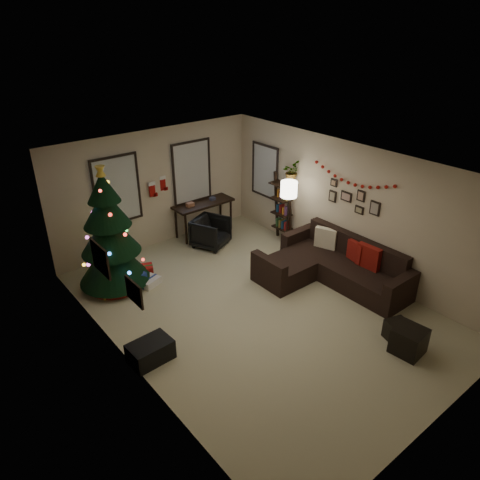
% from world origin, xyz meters
% --- Properties ---
extents(floor, '(7.00, 7.00, 0.00)m').
position_xyz_m(floor, '(0.00, 0.00, 0.00)').
color(floor, '#B4AC88').
rests_on(floor, ground).
extents(ceiling, '(7.00, 7.00, 0.00)m').
position_xyz_m(ceiling, '(0.00, 0.00, 2.70)').
color(ceiling, white).
rests_on(ceiling, floor).
extents(wall_back, '(5.00, 0.00, 5.00)m').
position_xyz_m(wall_back, '(0.00, 3.50, 1.35)').
color(wall_back, beige).
rests_on(wall_back, floor).
extents(wall_front, '(5.00, 0.00, 5.00)m').
position_xyz_m(wall_front, '(0.00, -3.50, 1.35)').
color(wall_front, beige).
rests_on(wall_front, floor).
extents(wall_left, '(0.00, 7.00, 7.00)m').
position_xyz_m(wall_left, '(-2.50, 0.00, 1.35)').
color(wall_left, beige).
rests_on(wall_left, floor).
extents(wall_right, '(0.00, 7.00, 7.00)m').
position_xyz_m(wall_right, '(2.50, 0.00, 1.35)').
color(wall_right, beige).
rests_on(wall_right, floor).
extents(window_back_left, '(1.05, 0.06, 1.50)m').
position_xyz_m(window_back_left, '(-0.95, 3.47, 1.55)').
color(window_back_left, '#728CB2').
rests_on(window_back_left, wall_back).
extents(window_back_right, '(1.05, 0.06, 1.50)m').
position_xyz_m(window_back_right, '(0.95, 3.47, 1.55)').
color(window_back_right, '#728CB2').
rests_on(window_back_right, wall_back).
extents(window_right_wall, '(0.06, 0.90, 1.30)m').
position_xyz_m(window_right_wall, '(2.47, 2.55, 1.50)').
color(window_right_wall, '#728CB2').
rests_on(window_right_wall, wall_right).
extents(christmas_tree, '(1.39, 1.39, 2.58)m').
position_xyz_m(christmas_tree, '(-1.67, 2.38, 1.07)').
color(christmas_tree, black).
rests_on(christmas_tree, floor).
extents(presents, '(1.30, 0.89, 0.30)m').
position_xyz_m(presents, '(-1.49, 2.18, 0.12)').
color(presents, gold).
rests_on(presents, floor).
extents(sofa, '(1.92, 2.79, 0.88)m').
position_xyz_m(sofa, '(1.83, -0.19, 0.29)').
color(sofa, black).
rests_on(sofa, floor).
extents(pillow_red_a, '(0.15, 0.50, 0.49)m').
position_xyz_m(pillow_red_a, '(2.21, -0.79, 0.64)').
color(pillow_red_a, maroon).
rests_on(pillow_red_a, sofa).
extents(pillow_red_b, '(0.19, 0.42, 0.41)m').
position_xyz_m(pillow_red_b, '(2.21, -0.48, 0.64)').
color(pillow_red_b, maroon).
rests_on(pillow_red_b, sofa).
extents(pillow_cream, '(0.29, 0.48, 0.47)m').
position_xyz_m(pillow_cream, '(2.21, 0.30, 0.63)').
color(pillow_cream, beige).
rests_on(pillow_cream, sofa).
extents(ottoman_near, '(0.51, 0.51, 0.45)m').
position_xyz_m(ottoman_near, '(1.10, -2.47, 0.22)').
color(ottoman_near, black).
rests_on(ottoman_near, floor).
extents(ottoman_far, '(0.45, 0.45, 0.34)m').
position_xyz_m(ottoman_far, '(1.25, -2.18, 0.17)').
color(ottoman_far, black).
rests_on(ottoman_far, floor).
extents(desk, '(1.52, 0.54, 0.82)m').
position_xyz_m(desk, '(1.09, 3.22, 0.72)').
color(desk, black).
rests_on(desk, floor).
extents(desk_chair, '(0.89, 0.87, 0.70)m').
position_xyz_m(desk_chair, '(0.82, 2.57, 0.35)').
color(desk_chair, black).
rests_on(desk_chair, floor).
extents(bookshelf, '(0.30, 0.50, 1.69)m').
position_xyz_m(bookshelf, '(2.30, 1.74, 0.82)').
color(bookshelf, black).
rests_on(bookshelf, floor).
extents(potted_plant, '(0.68, 0.67, 0.57)m').
position_xyz_m(potted_plant, '(2.30, 1.53, 1.85)').
color(potted_plant, '#4C4C4C').
rests_on(potted_plant, bookshelf).
extents(floor_lamp, '(0.36, 0.36, 1.71)m').
position_xyz_m(floor_lamp, '(1.95, 1.22, 1.43)').
color(floor_lamp, black).
rests_on(floor_lamp, floor).
extents(art_map, '(0.04, 0.60, 0.50)m').
position_xyz_m(art_map, '(-2.48, 0.81, 1.57)').
color(art_map, black).
rests_on(art_map, wall_left).
extents(art_abstract, '(0.04, 0.45, 0.35)m').
position_xyz_m(art_abstract, '(-2.48, -0.29, 1.52)').
color(art_abstract, black).
rests_on(art_abstract, wall_left).
extents(gallery, '(0.03, 1.25, 0.54)m').
position_xyz_m(gallery, '(2.48, -0.07, 1.57)').
color(gallery, black).
rests_on(gallery, wall_right).
extents(garland, '(0.08, 1.90, 0.30)m').
position_xyz_m(garland, '(2.45, -0.01, 2.01)').
color(garland, '#A5140C').
rests_on(garland, wall_right).
extents(stocking_left, '(0.20, 0.05, 0.36)m').
position_xyz_m(stocking_left, '(-0.14, 3.41, 1.40)').
color(stocking_left, '#990F0C').
rests_on(stocking_left, wall_back).
extents(stocking_right, '(0.20, 0.05, 0.36)m').
position_xyz_m(stocking_right, '(0.19, 3.51, 1.44)').
color(stocking_right, '#990F0C').
rests_on(stocking_right, wall_back).
extents(storage_bin, '(0.69, 0.48, 0.34)m').
position_xyz_m(storage_bin, '(-2.22, -0.02, 0.17)').
color(storage_bin, black).
rests_on(storage_bin, floor).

